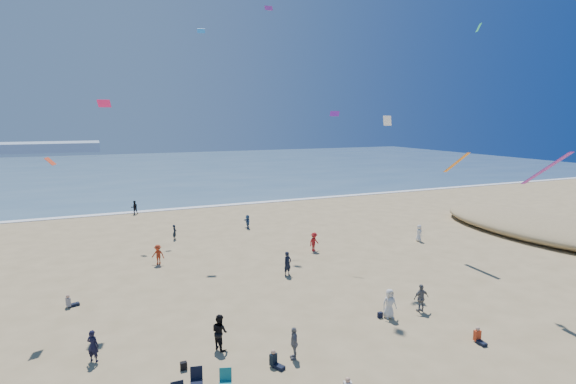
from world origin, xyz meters
name	(u,v)px	position (x,y,z in m)	size (l,w,h in m)	color
ocean	(129,170)	(0.00, 95.00, 0.03)	(220.00, 100.00, 0.06)	#476B84
surf_line	(158,210)	(0.00, 45.00, 0.04)	(220.00, 1.20, 0.08)	white
standing_flyers	(304,276)	(5.68, 13.78, 0.84)	(35.72, 49.55, 1.84)	black
seated_group	(324,364)	(1.99, 3.81, 0.42)	(20.67, 25.23, 0.84)	silver
black_backpack	(184,366)	(-3.89, 6.63, 0.19)	(0.30, 0.22, 0.38)	black
navy_bag	(380,315)	(7.74, 7.63, 0.17)	(0.28, 0.18, 0.34)	black
kites_aloft	(373,70)	(10.55, 13.28, 14.79)	(40.06, 43.78, 28.26)	#E15A73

